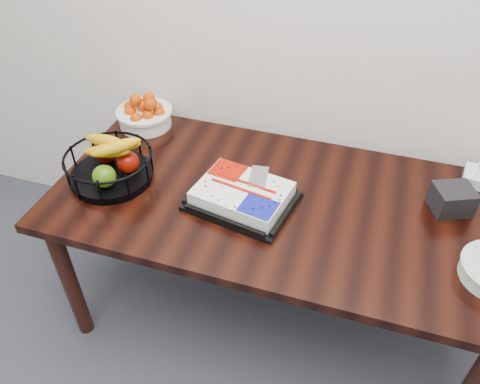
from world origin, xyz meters
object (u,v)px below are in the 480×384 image
(cake_tray, at_px, (242,195))
(tangerine_bowl, at_px, (144,112))
(napkin_box, at_px, (452,199))
(fruit_basket, at_px, (109,164))
(table, at_px, (276,214))

(cake_tray, xyz_separation_m, tangerine_bowl, (-0.62, 0.40, 0.04))
(cake_tray, bearing_deg, napkin_box, 15.26)
(fruit_basket, xyz_separation_m, napkin_box, (1.34, 0.24, -0.03))
(tangerine_bowl, xyz_separation_m, fruit_basket, (0.06, -0.42, 0.01))
(cake_tray, relative_size, fruit_basket, 1.23)
(table, bearing_deg, cake_tray, -151.98)
(cake_tray, relative_size, tangerine_bowl, 1.67)
(tangerine_bowl, bearing_deg, table, -24.01)
(tangerine_bowl, distance_m, fruit_basket, 0.42)
(fruit_basket, bearing_deg, cake_tray, 2.51)
(tangerine_bowl, bearing_deg, napkin_box, -7.56)
(table, height_order, fruit_basket, fruit_basket)
(fruit_basket, bearing_deg, tangerine_bowl, 97.46)
(tangerine_bowl, relative_size, fruit_basket, 0.74)
(table, relative_size, fruit_basket, 5.02)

